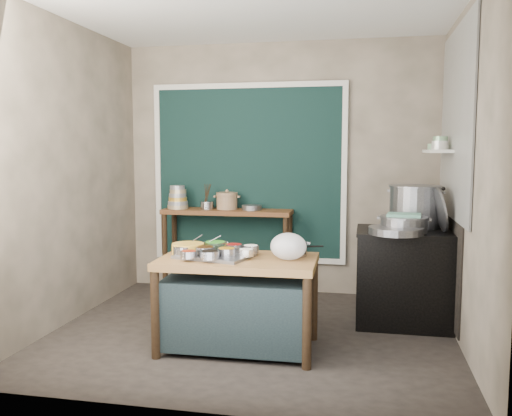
% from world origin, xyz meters
% --- Properties ---
extents(floor, '(3.50, 3.00, 0.02)m').
position_xyz_m(floor, '(0.00, 0.00, -0.01)').
color(floor, '#2F2824').
rests_on(floor, ground).
extents(back_wall, '(3.50, 0.02, 2.80)m').
position_xyz_m(back_wall, '(0.00, 1.51, 1.40)').
color(back_wall, gray).
rests_on(back_wall, floor).
extents(left_wall, '(0.02, 3.00, 2.80)m').
position_xyz_m(left_wall, '(-1.76, 0.00, 1.40)').
color(left_wall, gray).
rests_on(left_wall, floor).
extents(right_wall, '(0.02, 3.00, 2.80)m').
position_xyz_m(right_wall, '(1.76, 0.00, 1.40)').
color(right_wall, gray).
rests_on(right_wall, floor).
extents(ceiling, '(3.50, 3.00, 0.02)m').
position_xyz_m(ceiling, '(0.00, 0.00, 2.81)').
color(ceiling, gray).
rests_on(ceiling, back_wall).
extents(curtain_panel, '(2.10, 0.02, 1.90)m').
position_xyz_m(curtain_panel, '(-0.35, 1.47, 1.35)').
color(curtain_panel, black).
rests_on(curtain_panel, back_wall).
extents(curtain_frame, '(2.22, 0.03, 2.02)m').
position_xyz_m(curtain_frame, '(-0.35, 1.46, 1.35)').
color(curtain_frame, beige).
rests_on(curtain_frame, back_wall).
extents(tile_panel, '(0.02, 1.70, 1.70)m').
position_xyz_m(tile_panel, '(1.74, 0.55, 1.85)').
color(tile_panel, '#B2B2AA').
rests_on(tile_panel, right_wall).
extents(soot_patch, '(0.01, 1.30, 1.30)m').
position_xyz_m(soot_patch, '(1.74, 0.65, 0.70)').
color(soot_patch, black).
rests_on(soot_patch, right_wall).
extents(wall_shelf, '(0.22, 0.70, 0.03)m').
position_xyz_m(wall_shelf, '(1.63, 0.85, 1.60)').
color(wall_shelf, beige).
rests_on(wall_shelf, right_wall).
extents(prep_table, '(1.26, 0.74, 0.75)m').
position_xyz_m(prep_table, '(-0.03, -0.39, 0.38)').
color(prep_table, brown).
rests_on(prep_table, floor).
extents(back_counter, '(1.45, 0.40, 0.95)m').
position_xyz_m(back_counter, '(-0.55, 1.28, 0.47)').
color(back_counter, brown).
rests_on(back_counter, floor).
extents(stove_block, '(0.90, 0.68, 0.85)m').
position_xyz_m(stove_block, '(1.35, 0.55, 0.42)').
color(stove_block, black).
rests_on(stove_block, floor).
extents(stove_top, '(0.92, 0.69, 0.03)m').
position_xyz_m(stove_top, '(1.35, 0.55, 0.86)').
color(stove_top, black).
rests_on(stove_top, stove_block).
extents(condiment_tray, '(0.65, 0.53, 0.03)m').
position_xyz_m(condiment_tray, '(-0.22, -0.40, 0.76)').
color(condiment_tray, gray).
rests_on(condiment_tray, prep_table).
extents(condiment_bowls, '(0.67, 0.51, 0.07)m').
position_xyz_m(condiment_bowls, '(-0.24, -0.39, 0.81)').
color(condiment_bowls, gray).
rests_on(condiment_bowls, condiment_tray).
extents(yellow_basin, '(0.29, 0.29, 0.10)m').
position_xyz_m(yellow_basin, '(-0.45, -0.38, 0.80)').
color(yellow_basin, yellow).
rests_on(yellow_basin, prep_table).
extents(saucepan, '(0.29, 0.29, 0.13)m').
position_xyz_m(saucepan, '(0.40, -0.23, 0.81)').
color(saucepan, gray).
rests_on(saucepan, prep_table).
extents(plastic_bag_a, '(0.32, 0.29, 0.22)m').
position_xyz_m(plastic_bag_a, '(0.38, -0.39, 0.86)').
color(plastic_bag_a, white).
rests_on(plastic_bag_a, prep_table).
extents(plastic_bag_b, '(0.20, 0.17, 0.14)m').
position_xyz_m(plastic_bag_b, '(0.35, -0.28, 0.82)').
color(plastic_bag_b, white).
rests_on(plastic_bag_b, prep_table).
extents(bowl_stack, '(0.23, 0.23, 0.26)m').
position_xyz_m(bowl_stack, '(-1.12, 1.25, 1.06)').
color(bowl_stack, tan).
rests_on(bowl_stack, back_counter).
extents(utensil_cup, '(0.17, 0.17, 0.09)m').
position_xyz_m(utensil_cup, '(-0.78, 1.26, 0.99)').
color(utensil_cup, gray).
rests_on(utensil_cup, back_counter).
extents(ceramic_crock, '(0.27, 0.27, 0.17)m').
position_xyz_m(ceramic_crock, '(-0.56, 1.30, 1.03)').
color(ceramic_crock, '#806446').
rests_on(ceramic_crock, back_counter).
extents(wide_bowl, '(0.24, 0.24, 0.06)m').
position_xyz_m(wide_bowl, '(-0.27, 1.28, 0.98)').
color(wide_bowl, gray).
rests_on(wide_bowl, back_counter).
extents(stock_pot, '(0.63, 0.63, 0.40)m').
position_xyz_m(stock_pot, '(1.43, 0.76, 1.08)').
color(stock_pot, gray).
rests_on(stock_pot, stove_top).
extents(pot_lid, '(0.15, 0.42, 0.40)m').
position_xyz_m(pot_lid, '(1.62, 0.49, 1.08)').
color(pot_lid, gray).
rests_on(pot_lid, stove_top).
extents(steamer, '(0.48, 0.48, 0.14)m').
position_xyz_m(steamer, '(1.30, 0.42, 0.95)').
color(steamer, gray).
rests_on(steamer, stove_top).
extents(green_cloth, '(0.31, 0.26, 0.02)m').
position_xyz_m(green_cloth, '(1.30, 0.42, 1.03)').
color(green_cloth, '#5C9B84').
rests_on(green_cloth, steamer).
extents(shallow_pan, '(0.59, 0.59, 0.06)m').
position_xyz_m(shallow_pan, '(1.23, 0.28, 0.91)').
color(shallow_pan, gray).
rests_on(shallow_pan, stove_top).
extents(shelf_bowl_stack, '(0.15, 0.15, 0.12)m').
position_xyz_m(shelf_bowl_stack, '(1.63, 0.74, 1.67)').
color(shelf_bowl_stack, silver).
rests_on(shelf_bowl_stack, wall_shelf).
extents(shelf_bowl_green, '(0.18, 0.18, 0.06)m').
position_xyz_m(shelf_bowl_green, '(1.63, 1.02, 1.64)').
color(shelf_bowl_green, gray).
rests_on(shelf_bowl_green, wall_shelf).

